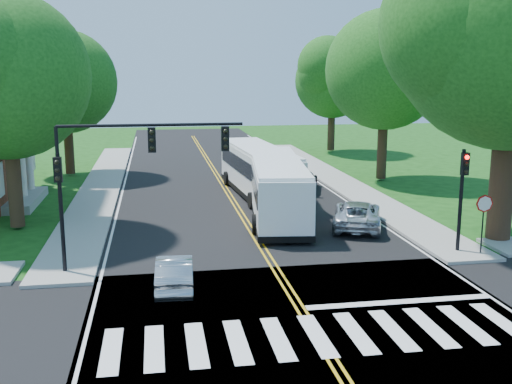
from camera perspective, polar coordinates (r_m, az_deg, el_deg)
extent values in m
plane|color=#143F0F|center=(18.90, 5.42, -12.84)|extent=(140.00, 140.00, 0.00)
cube|color=black|center=(35.77, -2.03, -1.11)|extent=(14.00, 96.00, 0.01)
cube|color=black|center=(18.90, 5.42, -12.82)|extent=(60.00, 12.00, 0.01)
cube|color=gold|center=(39.65, -2.80, 0.14)|extent=(0.36, 70.00, 0.01)
cube|color=silver|center=(39.45, -12.65, -0.19)|extent=(0.12, 70.00, 0.01)
cube|color=silver|center=(41.00, 6.68, 0.44)|extent=(0.12, 70.00, 0.01)
cube|color=silver|center=(18.45, 5.83, -13.42)|extent=(12.60, 3.00, 0.01)
cube|color=silver|center=(21.38, 13.53, -10.12)|extent=(6.60, 0.40, 0.01)
cube|color=gray|center=(42.48, -14.48, 0.62)|extent=(2.60, 40.00, 0.15)
cube|color=gray|center=(44.24, 7.46, 1.31)|extent=(2.60, 40.00, 0.15)
cylinder|color=#312213|center=(29.50, 22.42, 1.57)|extent=(1.10, 1.10, 6.00)
cylinder|color=#312213|center=(31.82, -22.04, 1.16)|extent=(0.70, 0.70, 4.80)
sphere|color=#2B7823|center=(31.39, -22.73, 10.17)|extent=(8.00, 8.00, 8.00)
cylinder|color=#312213|center=(47.37, -17.39, 4.33)|extent=(0.70, 0.70, 4.40)
sphere|color=#2B7823|center=(47.07, -17.73, 9.98)|extent=(7.60, 7.60, 7.60)
cylinder|color=#312213|center=(43.99, 11.93, 4.49)|extent=(0.70, 0.70, 5.00)
sphere|color=#2B7823|center=(43.69, 12.22, 11.32)|extent=(8.40, 8.40, 8.40)
cylinder|color=#312213|center=(59.39, 7.18, 6.09)|extent=(0.70, 0.70, 4.40)
sphere|color=#2B7823|center=(59.15, 7.29, 10.47)|extent=(7.20, 7.20, 7.20)
cube|color=silver|center=(37.60, -21.69, 5.49)|extent=(1.40, 6.00, 0.45)
cube|color=gray|center=(38.19, -21.23, -0.71)|extent=(1.80, 6.00, 0.50)
cylinder|color=silver|center=(35.75, -22.13, 1.46)|extent=(0.50, 0.50, 4.20)
cylinder|color=silver|center=(37.87, -21.43, 2.03)|extent=(0.50, 0.50, 4.20)
cylinder|color=silver|center=(40.00, -20.81, 2.53)|extent=(0.50, 0.50, 4.20)
cylinder|color=black|center=(23.99, -18.05, -1.92)|extent=(0.16, 0.16, 4.60)
cube|color=black|center=(23.53, -18.36, 2.03)|extent=(0.30, 0.22, 0.95)
sphere|color=black|center=(23.35, -18.45, 2.70)|extent=(0.18, 0.18, 0.18)
cylinder|color=black|center=(23.21, -9.94, 6.30)|extent=(7.00, 0.12, 0.12)
cube|color=black|center=(23.11, -9.89, 4.91)|extent=(0.30, 0.22, 0.95)
cube|color=black|center=(23.27, -2.96, 5.10)|extent=(0.30, 0.22, 0.95)
cylinder|color=black|center=(26.96, 18.91, -0.77)|extent=(0.16, 0.16, 4.40)
cube|color=black|center=(26.56, 19.28, 2.54)|extent=(0.30, 0.22, 0.95)
sphere|color=#FF0A05|center=(26.40, 19.47, 3.14)|extent=(0.18, 0.18, 0.18)
cylinder|color=black|center=(27.17, 20.75, -3.19)|extent=(0.06, 0.06, 2.20)
cylinder|color=#A50A07|center=(26.92, 20.93, -1.04)|extent=(0.76, 0.04, 0.76)
cube|color=white|center=(32.41, 1.97, 0.40)|extent=(4.00, 12.05, 2.76)
cube|color=black|center=(32.32, 1.98, 1.27)|extent=(3.96, 11.24, 0.95)
cube|color=black|center=(38.21, 1.28, 2.62)|extent=(2.45, 0.40, 1.60)
cube|color=orange|center=(38.09, 1.28, 3.96)|extent=(1.70, 0.31, 0.32)
cube|color=black|center=(32.67, 1.96, -1.71)|extent=(4.06, 12.16, 0.30)
cube|color=white|center=(32.17, 1.99, 2.90)|extent=(3.90, 11.70, 0.22)
cylinder|color=black|center=(36.56, 3.52, -0.07)|extent=(0.44, 0.99, 0.96)
cylinder|color=black|center=(36.38, -0.57, -0.11)|extent=(0.44, 0.99, 0.96)
cylinder|color=black|center=(29.28, 5.06, -2.99)|extent=(0.44, 0.99, 0.96)
cylinder|color=black|center=(29.05, -0.05, -3.06)|extent=(0.44, 0.99, 0.96)
cube|color=white|center=(37.85, 0.24, 1.99)|extent=(3.39, 11.94, 2.75)
cube|color=black|center=(37.77, 0.25, 2.73)|extent=(3.40, 11.12, 0.95)
cube|color=black|center=(43.52, -1.65, 3.68)|extent=(2.45, 0.28, 1.60)
cube|color=orange|center=(43.41, -1.66, 4.86)|extent=(1.70, 0.22, 0.32)
cube|color=black|center=(38.06, 0.24, 0.18)|extent=(3.44, 12.05, 0.30)
cube|color=white|center=(37.64, 0.25, 4.13)|extent=(3.31, 11.59, 0.22)
cylinder|color=black|center=(42.06, 0.68, 1.46)|extent=(0.39, 0.98, 0.96)
cylinder|color=black|center=(41.50, -2.80, 1.31)|extent=(0.39, 0.98, 0.96)
cylinder|color=black|center=(34.99, 3.73, -0.60)|extent=(0.39, 0.98, 0.96)
cylinder|color=black|center=(34.31, -0.41, -0.81)|extent=(0.39, 0.98, 0.96)
imported|color=#A7A9AE|center=(22.01, -7.76, -7.58)|extent=(1.47, 3.78, 1.23)
imported|color=silver|center=(30.54, 9.60, -2.11)|extent=(3.81, 5.40, 1.37)
imported|color=black|center=(39.77, 4.47, 1.10)|extent=(3.10, 4.85, 1.31)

